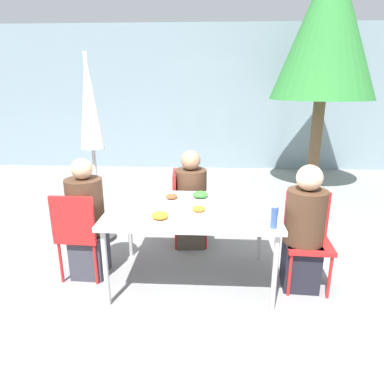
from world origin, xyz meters
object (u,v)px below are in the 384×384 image
object	(u,v)px
person_left	(87,223)
bottle	(274,217)
closed_umbrella	(90,116)
chair_right	(307,232)
tree_behind_left	(328,27)
person_right	(304,232)
chair_far	(184,202)
person_far	(191,202)
salad_bowl	(218,220)
drinking_cup	(223,194)
chair_left	(79,230)

from	to	relation	value
person_left	bottle	distance (m)	1.75
bottle	closed_umbrella	bearing A→B (deg)	145.23
bottle	chair_right	bearing A→B (deg)	47.54
closed_umbrella	bottle	bearing A→B (deg)	-34.77
closed_umbrella	tree_behind_left	xyz separation A→B (m)	(3.19, 2.41, 1.22)
person_right	chair_far	xyz separation A→B (m)	(-1.15, 0.86, -0.04)
chair_far	person_far	xyz separation A→B (m)	(0.08, -0.04, 0.01)
person_right	bottle	bearing A→B (deg)	49.66
chair_far	salad_bowl	distance (m)	1.23
drinking_cup	bottle	bearing A→B (deg)	-61.21
chair_far	tree_behind_left	world-z (taller)	tree_behind_left
chair_right	closed_umbrella	bearing A→B (deg)	-17.00
person_far	drinking_cup	bearing A→B (deg)	30.56
chair_right	chair_far	size ratio (longest dim) A/B	1.00
closed_umbrella	salad_bowl	bearing A→B (deg)	-40.78
person_left	tree_behind_left	world-z (taller)	tree_behind_left
bottle	drinking_cup	world-z (taller)	bottle
chair_left	person_right	distance (m)	2.07
person_left	tree_behind_left	size ratio (longest dim) A/B	0.30
chair_left	bottle	xyz separation A→B (m)	(1.72, -0.39, 0.32)
person_right	tree_behind_left	distance (m)	4.08
closed_umbrella	drinking_cup	bearing A→B (deg)	-22.09
chair_left	chair_right	world-z (taller)	same
person_left	bottle	size ratio (longest dim) A/B	6.15
chair_right	closed_umbrella	world-z (taller)	closed_umbrella
chair_right	tree_behind_left	xyz separation A→B (m)	(0.97, 3.24, 2.18)
tree_behind_left	chair_right	bearing A→B (deg)	-106.59
person_right	chair_left	bearing A→B (deg)	2.71
closed_umbrella	bottle	distance (m)	2.31
chair_far	salad_bowl	world-z (taller)	chair_far
chair_right	chair_far	bearing A→B (deg)	-29.58
chair_right	tree_behind_left	bearing A→B (deg)	-103.15
person_right	salad_bowl	world-z (taller)	person_right
person_right	chair_far	size ratio (longest dim) A/B	1.34
chair_left	person_far	xyz separation A→B (m)	(1.01, 0.79, 0.01)
tree_behind_left	closed_umbrella	bearing A→B (deg)	-142.93
person_far	salad_bowl	xyz separation A→B (m)	(0.28, -1.11, 0.24)
chair_left	drinking_cup	distance (m)	1.41
person_far	tree_behind_left	xyz separation A→B (m)	(2.08, 2.51, 2.17)
bottle	drinking_cup	size ratio (longest dim) A/B	1.78
chair_left	tree_behind_left	distance (m)	5.01
closed_umbrella	chair_far	bearing A→B (deg)	-2.80
chair_far	person_far	size ratio (longest dim) A/B	0.78
closed_umbrella	salad_bowl	world-z (taller)	closed_umbrella
chair_left	chair_right	bearing A→B (deg)	3.85
closed_umbrella	tree_behind_left	world-z (taller)	tree_behind_left
person_left	chair_left	bearing A→B (deg)	-121.97
chair_left	bottle	bearing A→B (deg)	-10.19
closed_umbrella	bottle	xyz separation A→B (m)	(1.83, -1.27, -0.64)
salad_bowl	chair_far	bearing A→B (deg)	107.62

